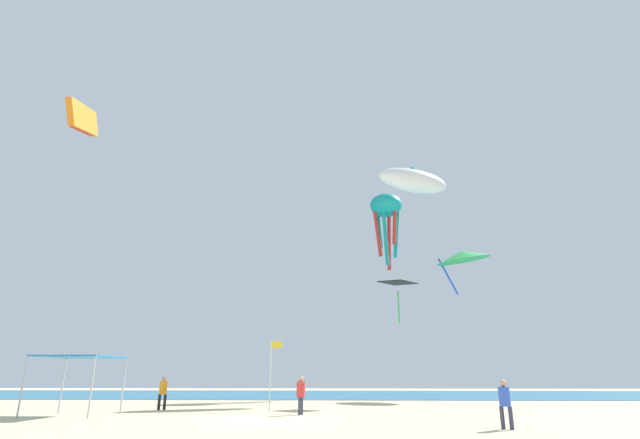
# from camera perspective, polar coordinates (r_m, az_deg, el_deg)

# --- Properties ---
(ground) EXTENTS (110.00, 110.00, 0.10)m
(ground) POSITION_cam_1_polar(r_m,az_deg,el_deg) (20.86, -6.57, -22.38)
(ground) COLOR beige
(ocean_strip) EXTENTS (110.00, 25.30, 0.03)m
(ocean_strip) POSITION_cam_1_polar(r_m,az_deg,el_deg) (50.92, -1.04, -19.61)
(ocean_strip) COLOR #1E6B93
(ocean_strip) RESTS_ON ground
(canopy_tent) EXTENTS (3.07, 3.18, 2.56)m
(canopy_tent) POSITION_cam_1_polar(r_m,az_deg,el_deg) (25.85, -26.10, -14.34)
(canopy_tent) COLOR #B2B2B7
(canopy_tent) RESTS_ON ground
(person_near_tent) EXTENTS (0.40, 0.45, 1.69)m
(person_near_tent) POSITION_cam_1_polar(r_m,az_deg,el_deg) (24.05, -2.24, -19.36)
(person_near_tent) COLOR #33384C
(person_near_tent) RESTS_ON ground
(person_leftmost) EXTENTS (0.40, 0.40, 1.69)m
(person_leftmost) POSITION_cam_1_polar(r_m,az_deg,el_deg) (28.70, -17.75, -18.32)
(person_leftmost) COLOR black
(person_leftmost) RESTS_ON ground
(person_central) EXTENTS (0.38, 0.37, 1.57)m
(person_central) POSITION_cam_1_polar(r_m,az_deg,el_deg) (18.60, 20.65, -19.00)
(person_central) COLOR #33384C
(person_central) RESTS_ON ground
(banner_flag) EXTENTS (0.61, 0.06, 3.48)m
(banner_flag) POSITION_cam_1_polar(r_m,az_deg,el_deg) (27.39, -5.62, -16.76)
(banner_flag) COLOR silver
(banner_flag) RESTS_ON ground
(kite_octopus_teal) EXTENTS (4.31, 4.31, 7.20)m
(kite_octopus_teal) POSITION_cam_1_polar(r_m,az_deg,el_deg) (47.55, 7.67, 1.19)
(kite_octopus_teal) COLOR teal
(kite_delta_green) EXTENTS (6.34, 6.31, 3.82)m
(kite_delta_green) POSITION_cam_1_polar(r_m,az_deg,el_deg) (43.97, 16.21, -4.08)
(kite_delta_green) COLOR green
(kite_parafoil_orange) EXTENTS (1.75, 5.83, 3.58)m
(kite_parafoil_orange) POSITION_cam_1_polar(r_m,az_deg,el_deg) (36.37, -25.80, 10.45)
(kite_parafoil_orange) COLOR orange
(kite_diamond_black) EXTENTS (2.72, 2.72, 2.70)m
(kite_diamond_black) POSITION_cam_1_polar(r_m,az_deg,el_deg) (32.87, 9.00, -7.49)
(kite_diamond_black) COLOR black
(kite_inflatable_white) EXTENTS (7.22, 5.26, 2.75)m
(kite_inflatable_white) POSITION_cam_1_polar(r_m,az_deg,el_deg) (43.31, 10.76, 4.46)
(kite_inflatable_white) COLOR white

